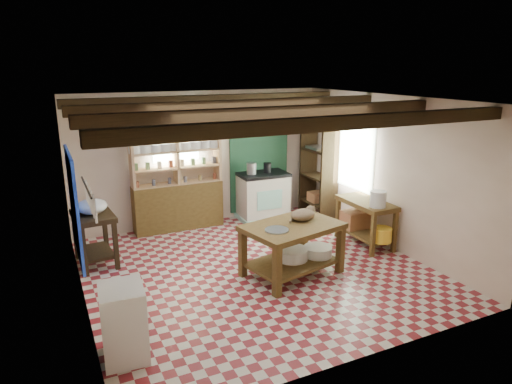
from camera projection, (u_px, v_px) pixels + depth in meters
name	position (u px, v px, depth m)	size (l,w,h in m)	color
floor	(256.00, 270.00, 7.10)	(5.00, 5.00, 0.02)	maroon
ceiling	(256.00, 99.00, 6.39)	(5.00, 5.00, 0.02)	#48484D
wall_back	(201.00, 158.00, 8.92)	(5.00, 0.04, 2.60)	beige
wall_front	(363.00, 248.00, 4.57)	(5.00, 0.04, 2.60)	beige
wall_left	(76.00, 211.00, 5.71)	(0.04, 5.00, 2.60)	beige
wall_right	(388.00, 172.00, 7.78)	(0.04, 5.00, 2.60)	beige
ceiling_beams	(256.00, 108.00, 6.43)	(5.00, 3.80, 0.15)	#2F2010
blue_wall_patch	(74.00, 207.00, 6.56)	(0.04, 1.40, 1.60)	blue
green_wall_patch	(259.00, 156.00, 9.42)	(1.30, 0.04, 2.30)	#1D492E
window_back	(175.00, 140.00, 8.59)	(0.90, 0.02, 0.80)	silver
window_right	(351.00, 156.00, 8.61)	(0.02, 1.30, 1.20)	silver
utensil_rail	(87.00, 198.00, 4.56)	(0.06, 0.90, 0.28)	black
pot_rack	(269.00, 112.00, 8.81)	(0.86, 0.12, 0.36)	black
shelving_unit	(177.00, 173.00, 8.58)	(1.70, 0.34, 2.20)	tan
tall_rack	(318.00, 169.00, 9.34)	(0.40, 0.86, 2.00)	#2F2010
work_table	(292.00, 250.00, 6.84)	(1.40, 0.93, 0.79)	brown
stove	(263.00, 196.00, 9.32)	(0.99, 0.67, 0.97)	beige
prep_table	(95.00, 239.00, 7.18)	(0.57, 0.84, 0.85)	#2F2010
white_cabinet	(124.00, 323.00, 4.88)	(0.46, 0.55, 0.82)	silver
right_counter	(365.00, 223.00, 7.99)	(0.56, 1.12, 0.80)	brown
cat	(303.00, 215.00, 6.89)	(0.39, 0.30, 0.18)	#83694C
steel_tray	(277.00, 230.00, 6.48)	(0.34, 0.34, 0.02)	#ADAFB5
basin_large	(292.00, 254.00, 6.93)	(0.48, 0.48, 0.17)	silver
basin_small	(318.00, 251.00, 7.06)	(0.44, 0.44, 0.15)	silver
kettle_left	(252.00, 168.00, 9.07)	(0.20, 0.20, 0.23)	#ADAFB5
kettle_right	(267.00, 168.00, 9.21)	(0.16, 0.16, 0.20)	black
enamel_bowl	(92.00, 206.00, 7.04)	(0.46, 0.46, 0.23)	silver
white_bucket	(378.00, 199.00, 7.52)	(0.27, 0.27, 0.27)	silver
wicker_basket	(355.00, 219.00, 8.26)	(0.45, 0.36, 0.31)	#AE7046
yellow_tub	(382.00, 235.00, 7.62)	(0.33, 0.33, 0.24)	yellow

